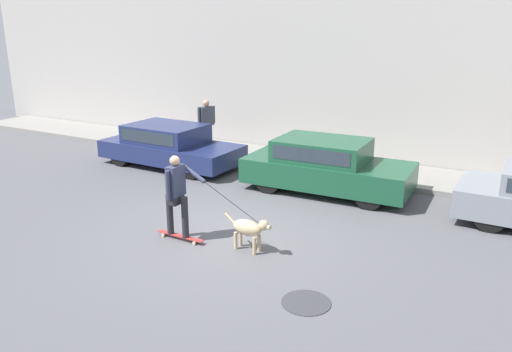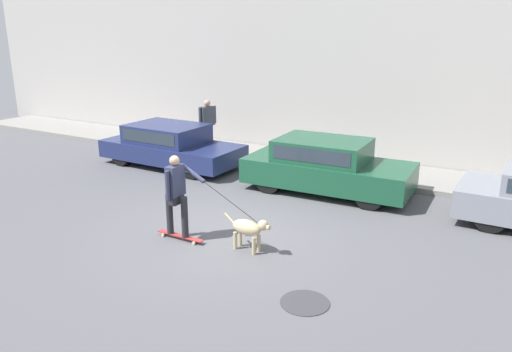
{
  "view_description": "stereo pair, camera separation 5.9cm",
  "coord_description": "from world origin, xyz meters",
  "px_view_note": "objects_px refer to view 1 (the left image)",
  "views": [
    {
      "loc": [
        5.27,
        -7.78,
        4.08
      ],
      "look_at": [
        0.18,
        1.25,
        0.95
      ],
      "focal_mm": 35.0,
      "sensor_mm": 36.0,
      "label": 1
    },
    {
      "loc": [
        5.32,
        -7.75,
        4.08
      ],
      "look_at": [
        0.18,
        1.25,
        0.95
      ],
      "focal_mm": 35.0,
      "sensor_mm": 36.0,
      "label": 2
    }
  ],
  "objects_px": {
    "dog": "(249,229)",
    "parked_car_1": "(326,166)",
    "skateboarder": "(177,193)",
    "pedestrian_with_bag": "(206,123)",
    "parked_car_0": "(170,146)"
  },
  "relations": [
    {
      "from": "dog",
      "to": "parked_car_1",
      "type": "bearing_deg",
      "value": 96.98
    },
    {
      "from": "parked_car_0",
      "to": "pedestrian_with_bag",
      "type": "bearing_deg",
      "value": 86.11
    },
    {
      "from": "dog",
      "to": "skateboarder",
      "type": "distance_m",
      "value": 1.6
    },
    {
      "from": "pedestrian_with_bag",
      "to": "parked_car_1",
      "type": "bearing_deg",
      "value": -174.82
    },
    {
      "from": "skateboarder",
      "to": "pedestrian_with_bag",
      "type": "xyz_separation_m",
      "value": [
        -3.47,
        5.98,
        0.07
      ]
    },
    {
      "from": "parked_car_1",
      "to": "pedestrian_with_bag",
      "type": "bearing_deg",
      "value": 158.25
    },
    {
      "from": "parked_car_1",
      "to": "dog",
      "type": "xyz_separation_m",
      "value": [
        0.08,
        -4.02,
        -0.21
      ]
    },
    {
      "from": "dog",
      "to": "pedestrian_with_bag",
      "type": "relative_size",
      "value": 0.64
    },
    {
      "from": "dog",
      "to": "skateboarder",
      "type": "height_order",
      "value": "skateboarder"
    },
    {
      "from": "parked_car_1",
      "to": "pedestrian_with_bag",
      "type": "relative_size",
      "value": 2.57
    },
    {
      "from": "parked_car_0",
      "to": "pedestrian_with_bag",
      "type": "height_order",
      "value": "pedestrian_with_bag"
    },
    {
      "from": "parked_car_0",
      "to": "parked_car_1",
      "type": "height_order",
      "value": "parked_car_1"
    },
    {
      "from": "parked_car_1",
      "to": "skateboarder",
      "type": "xyz_separation_m",
      "value": [
        -1.41,
        -4.25,
        0.32
      ]
    },
    {
      "from": "dog",
      "to": "skateboarder",
      "type": "relative_size",
      "value": 0.45
    },
    {
      "from": "parked_car_0",
      "to": "skateboarder",
      "type": "xyz_separation_m",
      "value": [
        3.62,
        -4.25,
        0.37
      ]
    }
  ]
}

